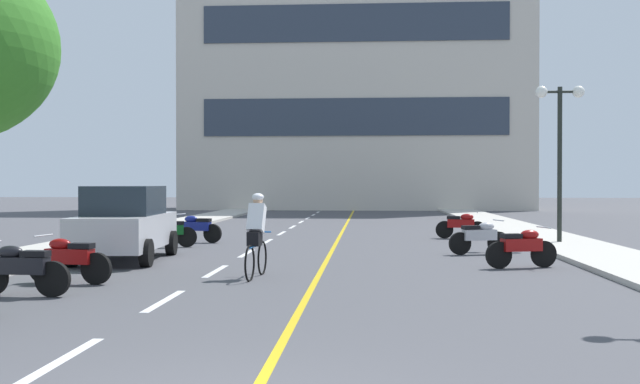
{
  "coord_description": "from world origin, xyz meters",
  "views": [
    {
      "loc": [
        1.27,
        -5.66,
        1.89
      ],
      "look_at": [
        -0.27,
        17.77,
        1.61
      ],
      "focal_mm": 41.54,
      "sensor_mm": 36.0,
      "label": 1
    }
  ],
  "objects_px": {
    "motorcycle_2": "(21,268)",
    "motorcycle_6": "(167,232)",
    "parked_car_near": "(125,223)",
    "motorcycle_8": "(461,225)",
    "motorcycle_4": "(522,247)",
    "street_lamp_mid": "(560,126)",
    "cyclist_rider": "(256,233)",
    "motorcycle_7": "(196,228)",
    "motorcycle_5": "(480,237)",
    "motorcycle_3": "(69,259)"
  },
  "relations": [
    {
      "from": "motorcycle_3",
      "to": "cyclist_rider",
      "type": "relative_size",
      "value": 0.96
    },
    {
      "from": "motorcycle_6",
      "to": "motorcycle_7",
      "type": "relative_size",
      "value": 0.98
    },
    {
      "from": "motorcycle_2",
      "to": "motorcycle_6",
      "type": "bearing_deg",
      "value": 90.64
    },
    {
      "from": "motorcycle_2",
      "to": "motorcycle_4",
      "type": "bearing_deg",
      "value": 27.29
    },
    {
      "from": "motorcycle_4",
      "to": "motorcycle_5",
      "type": "bearing_deg",
      "value": 98.52
    },
    {
      "from": "street_lamp_mid",
      "to": "motorcycle_5",
      "type": "relative_size",
      "value": 2.84
    },
    {
      "from": "motorcycle_7",
      "to": "cyclist_rider",
      "type": "height_order",
      "value": "cyclist_rider"
    },
    {
      "from": "motorcycle_3",
      "to": "motorcycle_7",
      "type": "relative_size",
      "value": 1.01
    },
    {
      "from": "motorcycle_5",
      "to": "motorcycle_8",
      "type": "bearing_deg",
      "value": 87.9
    },
    {
      "from": "motorcycle_2",
      "to": "motorcycle_5",
      "type": "bearing_deg",
      "value": 41.98
    },
    {
      "from": "motorcycle_2",
      "to": "motorcycle_5",
      "type": "height_order",
      "value": "same"
    },
    {
      "from": "motorcycle_3",
      "to": "motorcycle_8",
      "type": "bearing_deg",
      "value": 53.5
    },
    {
      "from": "parked_car_near",
      "to": "motorcycle_2",
      "type": "xyz_separation_m",
      "value": [
        0.14,
        -5.71,
        -0.44
      ]
    },
    {
      "from": "motorcycle_6",
      "to": "motorcycle_8",
      "type": "distance_m",
      "value": 9.91
    },
    {
      "from": "parked_car_near",
      "to": "motorcycle_5",
      "type": "distance_m",
      "value": 9.14
    },
    {
      "from": "street_lamp_mid",
      "to": "parked_car_near",
      "type": "xyz_separation_m",
      "value": [
        -11.69,
        -5.11,
        -2.69
      ]
    },
    {
      "from": "street_lamp_mid",
      "to": "motorcycle_4",
      "type": "height_order",
      "value": "street_lamp_mid"
    },
    {
      "from": "motorcycle_3",
      "to": "motorcycle_4",
      "type": "bearing_deg",
      "value": 19.35
    },
    {
      "from": "street_lamp_mid",
      "to": "motorcycle_8",
      "type": "xyz_separation_m",
      "value": [
        -2.62,
        2.59,
        -3.13
      ]
    },
    {
      "from": "parked_car_near",
      "to": "motorcycle_7",
      "type": "xyz_separation_m",
      "value": [
        0.46,
        5.54,
        -0.44
      ]
    },
    {
      "from": "motorcycle_6",
      "to": "motorcycle_4",
      "type": "bearing_deg",
      "value": -26.35
    },
    {
      "from": "parked_car_near",
      "to": "motorcycle_8",
      "type": "distance_m",
      "value": 11.91
    },
    {
      "from": "motorcycle_4",
      "to": "cyclist_rider",
      "type": "xyz_separation_m",
      "value": [
        -5.65,
        -2.05,
        0.41
      ]
    },
    {
      "from": "motorcycle_4",
      "to": "motorcycle_6",
      "type": "height_order",
      "value": "same"
    },
    {
      "from": "motorcycle_6",
      "to": "motorcycle_3",
      "type": "bearing_deg",
      "value": -87.97
    },
    {
      "from": "motorcycle_4",
      "to": "motorcycle_5",
      "type": "relative_size",
      "value": 1.0
    },
    {
      "from": "parked_car_near",
      "to": "motorcycle_2",
      "type": "bearing_deg",
      "value": -88.55
    },
    {
      "from": "parked_car_near",
      "to": "motorcycle_5",
      "type": "relative_size",
      "value": 2.6
    },
    {
      "from": "motorcycle_5",
      "to": "motorcycle_3",
      "type": "bearing_deg",
      "value": -143.73
    },
    {
      "from": "street_lamp_mid",
      "to": "motorcycle_2",
      "type": "distance_m",
      "value": 16.13
    },
    {
      "from": "motorcycle_6",
      "to": "motorcycle_8",
      "type": "height_order",
      "value": "same"
    },
    {
      "from": "street_lamp_mid",
      "to": "motorcycle_5",
      "type": "distance_m",
      "value": 5.15
    },
    {
      "from": "parked_car_near",
      "to": "cyclist_rider",
      "type": "relative_size",
      "value": 2.43
    },
    {
      "from": "motorcycle_7",
      "to": "motorcycle_8",
      "type": "height_order",
      "value": "same"
    },
    {
      "from": "motorcycle_4",
      "to": "motorcycle_8",
      "type": "relative_size",
      "value": 0.97
    },
    {
      "from": "street_lamp_mid",
      "to": "motorcycle_2",
      "type": "height_order",
      "value": "street_lamp_mid"
    },
    {
      "from": "street_lamp_mid",
      "to": "motorcycle_6",
      "type": "height_order",
      "value": "street_lamp_mid"
    },
    {
      "from": "motorcycle_6",
      "to": "parked_car_near",
      "type": "bearing_deg",
      "value": -90.63
    },
    {
      "from": "parked_car_near",
      "to": "street_lamp_mid",
      "type": "bearing_deg",
      "value": 23.59
    },
    {
      "from": "motorcycle_2",
      "to": "motorcycle_4",
      "type": "relative_size",
      "value": 1.03
    },
    {
      "from": "motorcycle_3",
      "to": "motorcycle_8",
      "type": "xyz_separation_m",
      "value": [
        8.76,
        11.84,
        0.0
      ]
    },
    {
      "from": "cyclist_rider",
      "to": "motorcycle_8",
      "type": "bearing_deg",
      "value": 63.32
    },
    {
      "from": "motorcycle_8",
      "to": "cyclist_rider",
      "type": "distance_m",
      "value": 12.0
    },
    {
      "from": "street_lamp_mid",
      "to": "motorcycle_2",
      "type": "bearing_deg",
      "value": -136.87
    },
    {
      "from": "motorcycle_6",
      "to": "motorcycle_8",
      "type": "bearing_deg",
      "value": 24.2
    },
    {
      "from": "motorcycle_4",
      "to": "motorcycle_7",
      "type": "distance_m",
      "value": 11.01
    },
    {
      "from": "motorcycle_4",
      "to": "cyclist_rider",
      "type": "bearing_deg",
      "value": -160.06
    },
    {
      "from": "parked_car_near",
      "to": "motorcycle_6",
      "type": "height_order",
      "value": "parked_car_near"
    },
    {
      "from": "motorcycle_2",
      "to": "motorcycle_7",
      "type": "distance_m",
      "value": 11.25
    },
    {
      "from": "cyclist_rider",
      "to": "motorcycle_7",
      "type": "bearing_deg",
      "value": 110.69
    }
  ]
}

